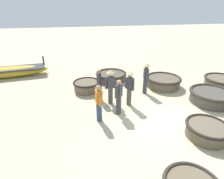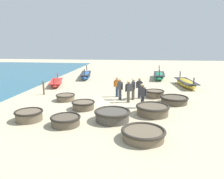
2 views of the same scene
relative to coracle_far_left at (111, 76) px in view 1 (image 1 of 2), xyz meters
The scene contains 14 objects.
ground_plane 5.22m from the coracle_far_left, 167.02° to the right, with size 80.00×80.00×0.00m, color #C6B793.
coracle_far_left is the anchor object (origin of this frame).
coracle_nearest 3.17m from the coracle_far_left, 121.70° to the right, with size 1.99×1.99×0.59m.
coracle_beside_post 2.06m from the coracle_far_left, 126.45° to the left, with size 1.47×1.47×0.55m.
coracle_front_right 6.57m from the coracle_far_left, 110.27° to the right, with size 1.98×1.98×0.47m.
coracle_far_right 6.35m from the coracle_far_left, 161.09° to the right, with size 1.50×1.50×0.51m.
coracle_tilted 5.59m from the coracle_far_left, 134.38° to the right, with size 1.98×1.98×0.60m.
long_boat_blue_hull 6.72m from the coracle_far_left, 71.78° to the left, with size 1.62×4.85×1.21m.
fisherman_crouching 4.46m from the coracle_far_left, 160.83° to the left, with size 0.53×0.24×1.57m.
fisherman_standing_right 3.06m from the coracle_far_left, 166.38° to the left, with size 0.36×0.52×1.67m.
fisherman_with_hat 3.95m from the coracle_far_left, behind, with size 0.45×0.37×1.57m.
fisherman_hauling 2.75m from the coracle_far_left, 154.81° to the left, with size 0.52×0.28×1.57m.
fisherman_standing_left 2.69m from the coracle_far_left, 149.46° to the right, with size 0.52×0.36×1.67m.
fisherman_by_coracle 3.29m from the coracle_far_left, behind, with size 0.47×0.36×1.67m.
Camera 1 is at (-4.97, 3.48, 4.16)m, focal length 28.00 mm.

